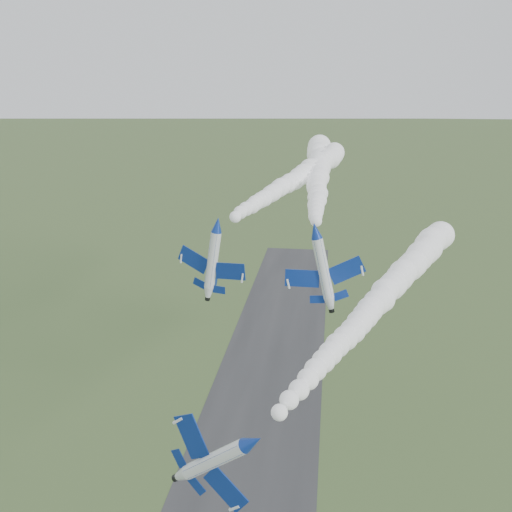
{
  "coord_description": "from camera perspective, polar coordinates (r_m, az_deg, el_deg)",
  "views": [
    {
      "loc": [
        12.35,
        -57.7,
        64.22
      ],
      "look_at": [
        2.29,
        17.36,
        40.83
      ],
      "focal_mm": 40.0,
      "sensor_mm": 36.0,
      "label": 1
    }
  ],
  "objects": [
    {
      "name": "smoke_trail_jet_pair_right",
      "position": [
        116.77,
        6.26,
        8.05
      ],
      "size": [
        8.27,
        68.93,
        5.82
      ],
      "primitive_type": null,
      "rotation": [
        0.0,
        0.0,
        0.04
      ],
      "color": "white"
    },
    {
      "name": "runway",
      "position": [
        109.38,
        -0.33,
        -18.77
      ],
      "size": [
        24.0,
        260.0,
        0.04
      ],
      "primitive_type": "cube",
      "color": "#2D2D2F",
      "rests_on": "ground"
    },
    {
      "name": "smoke_trail_jet_pair_left",
      "position": [
        110.41,
        3.97,
        7.69
      ],
      "size": [
        20.83,
        56.92,
        4.76
      ],
      "primitive_type": null,
      "rotation": [
        0.0,
        0.0,
        -0.28
      ],
      "color": "white"
    },
    {
      "name": "jet_pair_right",
      "position": [
        80.3,
        5.95,
        2.55
      ],
      "size": [
        11.19,
        13.76,
        4.01
      ],
      "rotation": [
        0.0,
        -0.22,
        0.04
      ],
      "color": "white"
    },
    {
      "name": "jet_pair_left",
      "position": [
        81.63,
        -3.92,
        3.14
      ],
      "size": [
        11.01,
        12.98,
        3.55
      ],
      "rotation": [
        0.0,
        0.16,
        -0.28
      ],
      "color": "white"
    },
    {
      "name": "smoke_trail_jet_lead",
      "position": [
        87.97,
        12.66,
        -3.9
      ],
      "size": [
        29.82,
        67.75,
        5.42
      ],
      "primitive_type": null,
      "rotation": [
        0.0,
        0.0,
        -0.36
      ],
      "color": "white"
    },
    {
      "name": "jet_lead",
      "position": [
        57.49,
        -0.37,
        -18.15
      ],
      "size": [
        7.57,
        13.21,
        8.78
      ],
      "rotation": [
        0.0,
        0.89,
        -0.36
      ],
      "color": "white"
    }
  ]
}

